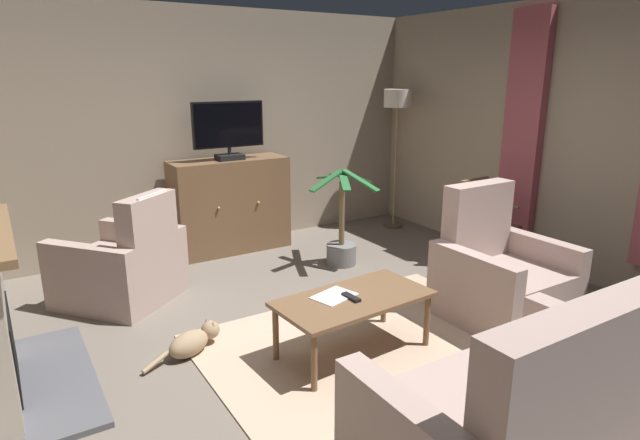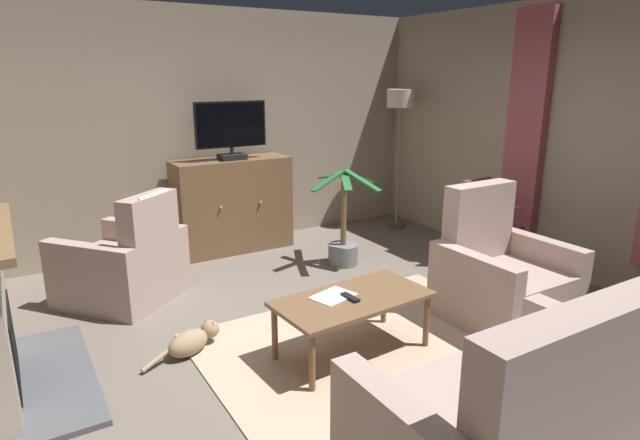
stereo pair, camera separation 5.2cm
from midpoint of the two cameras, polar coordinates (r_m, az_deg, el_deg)
The scene contains 17 objects.
ground_plane at distance 4.25m, azimuth 3.19°, elevation -12.84°, with size 5.95×6.19×0.04m, color #665B51.
wall_back at distance 6.32m, azimuth -11.42°, elevation 9.44°, with size 5.95×0.10×2.72m, color gray.
wall_right_with_window at distance 5.78m, azimuth 26.61°, elevation 7.57°, with size 0.10×6.19×2.72m, color gray.
curtain_panel_far at distance 6.00m, azimuth 21.66°, elevation 9.66°, with size 0.10×0.44×2.28m, color #A34C56.
rug_central at distance 4.17m, azimuth 5.97°, elevation -13.08°, with size 2.52×1.81×0.01m, color tan.
tv_cabinet at distance 6.18m, azimuth -9.16°, elevation 1.41°, with size 1.32×0.51×1.07m.
television at distance 5.97m, azimuth -9.34°, elevation 9.69°, with size 0.81×0.20×0.64m.
coffee_table at distance 3.86m, azimuth 3.96°, elevation -8.94°, with size 1.17×0.65×0.45m.
tv_remote at distance 3.80m, azimuth 3.68°, elevation -8.34°, with size 0.17×0.05×0.02m, color black.
folded_newspaper at distance 3.84m, azimuth 1.82°, elevation -8.21°, with size 0.30×0.22×0.01m, color silver.
sofa_floral at distance 3.00m, azimuth 21.23°, elevation -19.22°, with size 1.58×0.90×1.04m.
armchair_by_fireplace at distance 4.69m, azimuth 19.27°, elevation -6.02°, with size 0.94×0.88×1.11m.
armchair_in_far_corner at distance 5.10m, azimuth -20.05°, elevation -4.66°, with size 1.24×1.25×1.02m.
side_chair_tucked_against_wall at distance 5.78m, azimuth 17.78°, elevation -0.18°, with size 0.50×0.52×0.94m.
potted_plant_tall_palm_by_window at distance 5.68m, azimuth 2.79°, elevation -2.31°, with size 0.75×0.85×1.04m.
cat at distance 4.10m, azimuth -13.29°, elevation -12.56°, with size 0.64×0.29×0.21m.
floor_lamp at distance 6.94m, azimuth 8.89°, elevation 11.40°, with size 0.35×0.35×1.81m.
Camera 2 is at (-2.10, -3.09, 2.00)m, focal length 29.63 mm.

